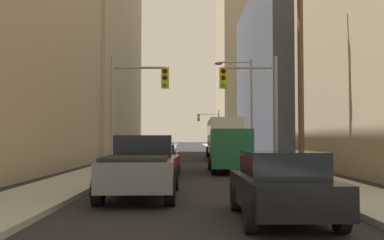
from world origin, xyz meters
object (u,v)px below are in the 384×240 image
at_px(sedan_black, 281,186).
at_px(sedan_silver, 161,156).
at_px(cargo_van_green, 230,148).
at_px(traffic_signal_near_left, 136,95).
at_px(traffic_signal_near_right, 252,95).
at_px(sedan_red, 158,161).
at_px(traffic_signal_far_right, 210,123).
at_px(city_bus, 223,137).
at_px(pickup_truck_grey, 142,166).

bearing_deg(sedan_black, sedan_silver, 102.68).
height_order(cargo_van_green, traffic_signal_near_left, traffic_signal_near_left).
relative_size(cargo_van_green, traffic_signal_near_right, 0.88).
xyz_separation_m(sedan_red, sedan_silver, (-0.20, 5.20, 0.00)).
relative_size(sedan_silver, traffic_signal_far_right, 0.71).
distance_m(city_bus, pickup_truck_grey, 25.53).
relative_size(traffic_signal_near_right, traffic_signal_far_right, 1.00).
xyz_separation_m(sedan_silver, traffic_signal_near_right, (4.81, -3.27, 3.23)).
distance_m(pickup_truck_grey, traffic_signal_far_right, 53.10).
relative_size(pickup_truck_grey, traffic_signal_near_right, 0.91).
bearing_deg(cargo_van_green, traffic_signal_far_right, 88.83).
relative_size(sedan_black, traffic_signal_near_right, 0.71).
relative_size(cargo_van_green, traffic_signal_far_right, 0.88).
relative_size(sedan_red, traffic_signal_near_right, 0.71).
distance_m(city_bus, sedan_red, 18.78).
bearing_deg(city_bus, pickup_truck_grey, -100.04).
bearing_deg(traffic_signal_near_left, traffic_signal_far_right, 82.61).
distance_m(sedan_red, traffic_signal_near_right, 5.96).
relative_size(sedan_black, sedan_red, 1.00).
bearing_deg(cargo_van_green, pickup_truck_grey, -110.29).
xyz_separation_m(sedan_black, sedan_silver, (-3.65, 16.20, 0.00)).
height_order(city_bus, traffic_signal_far_right, traffic_signal_far_right).
relative_size(city_bus, sedan_black, 2.72).
height_order(cargo_van_green, traffic_signal_far_right, traffic_signal_far_right).
relative_size(pickup_truck_grey, sedan_red, 1.29).
height_order(sedan_red, traffic_signal_far_right, traffic_signal_far_right).
bearing_deg(cargo_van_green, sedan_silver, 148.72).
distance_m(sedan_silver, traffic_signal_far_right, 41.11).
distance_m(city_bus, sedan_black, 29.26).
distance_m(pickup_truck_grey, traffic_signal_near_left, 9.42).
bearing_deg(sedan_silver, sedan_red, -87.84).
relative_size(cargo_van_green, sedan_black, 1.25).
bearing_deg(traffic_signal_near_right, sedan_red, -157.37).
height_order(sedan_red, traffic_signal_near_left, traffic_signal_near_left).
relative_size(city_bus, sedan_red, 2.72).
xyz_separation_m(pickup_truck_grey, traffic_signal_near_left, (-1.21, 8.83, 3.07)).
bearing_deg(sedan_red, traffic_signal_near_right, 22.63).
bearing_deg(pickup_truck_grey, city_bus, 79.96).
relative_size(cargo_van_green, sedan_red, 1.25).
xyz_separation_m(city_bus, cargo_van_green, (-0.82, -15.32, -0.64)).
xyz_separation_m(traffic_signal_near_left, traffic_signal_near_right, (5.87, -0.00, -0.00)).
height_order(sedan_silver, traffic_signal_near_right, traffic_signal_near_right).
relative_size(pickup_truck_grey, sedan_silver, 1.28).
xyz_separation_m(cargo_van_green, sedan_black, (-0.13, -13.90, -0.52)).
bearing_deg(traffic_signal_far_right, cargo_van_green, -91.17).
distance_m(cargo_van_green, traffic_signal_far_right, 43.11).
bearing_deg(sedan_red, sedan_silver, 92.16).
distance_m(sedan_black, traffic_signal_near_right, 13.37).
height_order(traffic_signal_near_left, traffic_signal_near_right, same).
height_order(city_bus, sedan_red, city_bus).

